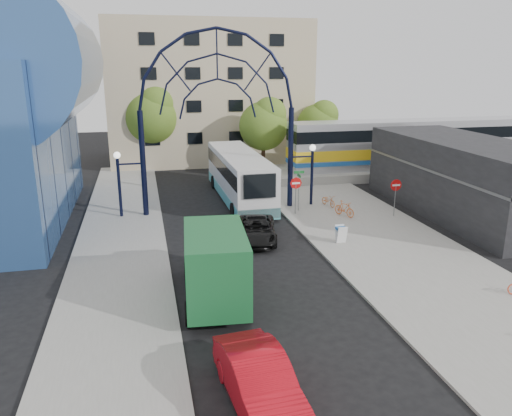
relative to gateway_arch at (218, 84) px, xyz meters
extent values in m
plane|color=black|center=(0.00, -14.00, -8.56)|extent=(120.00, 120.00, 0.00)
cube|color=gray|center=(8.00, -10.00, -8.50)|extent=(8.00, 56.00, 0.12)
cube|color=gray|center=(-6.50, -8.00, -8.50)|extent=(5.00, 50.00, 0.12)
cylinder|color=black|center=(-5.00, 0.00, -5.06)|extent=(0.36, 0.36, 7.00)
cylinder|color=black|center=(5.00, 0.00, -5.06)|extent=(0.36, 0.36, 7.00)
cylinder|color=black|center=(-6.60, 0.00, -6.56)|extent=(0.20, 0.20, 4.00)
cylinder|color=black|center=(6.60, 0.00, -6.56)|extent=(0.20, 0.20, 4.00)
sphere|color=white|center=(-6.60, 0.00, -4.36)|extent=(0.44, 0.44, 0.44)
sphere|color=white|center=(6.60, 0.00, -4.36)|extent=(0.44, 0.44, 0.44)
cylinder|color=slate|center=(4.80, -2.00, -7.34)|extent=(0.06, 0.06, 2.20)
cylinder|color=red|center=(4.80, -2.00, -6.34)|extent=(0.80, 0.04, 0.80)
cube|color=white|center=(4.80, -2.03, -6.34)|extent=(0.55, 0.02, 0.12)
cylinder|color=slate|center=(11.00, -4.00, -7.34)|extent=(0.06, 0.06, 2.20)
cylinder|color=red|center=(11.00, -4.00, -6.34)|extent=(0.76, 0.04, 0.76)
cube|color=white|center=(11.00, -4.03, -6.34)|extent=(0.55, 0.02, 0.12)
cylinder|color=slate|center=(5.20, -1.40, -7.04)|extent=(0.05, 0.05, 2.80)
cube|color=#146626|center=(5.20, -1.40, -5.74)|extent=(0.70, 0.03, 0.18)
cube|color=#146626|center=(5.20, -1.40, -5.99)|extent=(0.03, 0.70, 0.18)
cube|color=white|center=(5.60, -8.20, -7.94)|extent=(0.55, 0.26, 0.99)
cube|color=white|center=(5.60, -7.85, -7.94)|extent=(0.55, 0.26, 0.99)
cube|color=#1E59A5|center=(5.60, -8.02, -7.61)|extent=(0.55, 0.42, 0.14)
cylinder|color=#2F5592|center=(-12.00, 1.00, 1.44)|extent=(9.00, 16.00, 9.00)
cube|color=black|center=(16.00, -4.00, -6.06)|extent=(6.00, 16.00, 5.00)
cube|color=#C4AE88|center=(2.00, 21.00, -1.56)|extent=(20.00, 12.00, 14.00)
cube|color=gray|center=(20.00, 8.00, -8.16)|extent=(32.00, 5.00, 0.80)
cube|color=#B7B7BC|center=(20.00, 8.00, -5.66)|extent=(25.00, 3.00, 4.20)
cube|color=gold|center=(20.00, 8.00, -6.26)|extent=(25.10, 3.05, 0.90)
cube|color=black|center=(20.00, 8.00, -4.66)|extent=(25.05, 3.05, 1.00)
cube|color=#1E59A5|center=(20.00, 8.00, -6.96)|extent=(25.10, 3.05, 0.35)
cylinder|color=#382314|center=(6.00, 12.00, -7.30)|extent=(0.36, 0.36, 2.52)
sphere|color=#425A17|center=(6.00, 12.00, -4.22)|extent=(4.48, 4.48, 4.48)
sphere|color=#425A17|center=(6.50, 11.70, -3.10)|extent=(3.08, 3.08, 3.08)
cylinder|color=#382314|center=(-4.00, 16.00, -7.12)|extent=(0.36, 0.36, 2.88)
sphere|color=#425A17|center=(-4.00, 16.00, -3.60)|extent=(5.12, 5.12, 5.12)
sphere|color=#425A17|center=(-3.50, 15.70, -2.32)|extent=(3.52, 3.52, 3.52)
cylinder|color=#382314|center=(12.00, 14.00, -7.39)|extent=(0.36, 0.36, 2.34)
sphere|color=#425A17|center=(12.00, 14.00, -4.53)|extent=(4.16, 4.16, 4.16)
sphere|color=#425A17|center=(12.50, 13.70, -3.49)|extent=(2.86, 2.86, 2.86)
cube|color=silver|center=(1.94, 2.92, -6.65)|extent=(2.89, 12.57, 3.16)
cube|color=#51AFB4|center=(1.94, 2.92, -7.96)|extent=(2.93, 12.57, 0.76)
cube|color=black|center=(1.94, 2.92, -5.99)|extent=(2.95, 12.32, 0.98)
cube|color=black|center=(1.99, -3.43, -6.05)|extent=(2.06, 0.17, 1.53)
cube|color=black|center=(1.88, 9.14, -6.81)|extent=(2.62, 0.22, 1.75)
cylinder|color=black|center=(0.54, 6.80, -8.03)|extent=(0.31, 1.05, 1.05)
cylinder|color=black|center=(3.26, 6.82, -8.03)|extent=(0.31, 1.05, 1.05)
cylinder|color=black|center=(0.62, -1.73, -8.03)|extent=(0.31, 1.05, 1.05)
cylinder|color=black|center=(3.34, -1.71, -8.03)|extent=(0.31, 1.05, 1.05)
cube|color=black|center=(-2.12, -11.04, -7.44)|extent=(2.53, 2.62, 2.23)
cube|color=black|center=(-2.02, -9.83, -6.98)|extent=(2.03, 0.27, 1.01)
cube|color=#185C2E|center=(-2.38, -14.07, -6.63)|extent=(2.82, 4.85, 2.84)
cylinder|color=black|center=(-3.31, -11.25, -8.07)|extent=(0.34, 0.99, 0.97)
cylinder|color=black|center=(-0.98, -11.44, -8.07)|extent=(0.34, 0.99, 0.97)
cylinder|color=black|center=(-3.64, -15.19, -8.07)|extent=(0.34, 0.99, 0.97)
cylinder|color=black|center=(-1.32, -15.38, -8.07)|extent=(0.34, 0.99, 0.97)
imported|color=black|center=(1.13, -6.29, -7.90)|extent=(3.08, 5.06, 1.31)
imported|color=#AC0A15|center=(-2.05, -20.44, -7.76)|extent=(2.17, 5.00, 1.60)
imported|color=#CE6529|center=(7.65, -0.72, -8.03)|extent=(0.88, 1.62, 0.81)
imported|color=orange|center=(7.79, -3.27, -7.93)|extent=(1.14, 1.72, 1.01)
camera|label=1|loc=(-4.99, -32.78, 1.23)|focal=35.00mm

